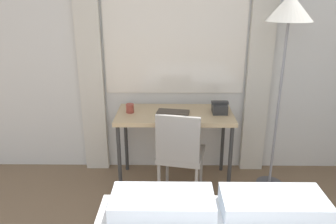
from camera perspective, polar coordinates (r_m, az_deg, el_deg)
wall_back_with_window at (r=3.32m, az=-2.15°, el=11.89°), size 5.53×0.13×2.70m
desk at (r=3.14m, az=1.17°, el=-1.32°), size 1.10×0.55×0.75m
desk_chair at (r=2.94m, az=2.08°, el=-6.80°), size 0.47×0.47×0.86m
standing_lamp at (r=3.03m, az=20.25°, el=14.67°), size 0.39×0.39×1.82m
telephone at (r=3.14m, az=8.97°, el=0.74°), size 0.16×0.16×0.11m
book at (r=3.09m, az=0.89°, el=-0.06°), size 0.32×0.19×0.02m
mug at (r=3.13m, az=-6.64°, el=0.65°), size 0.07×0.07×0.08m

